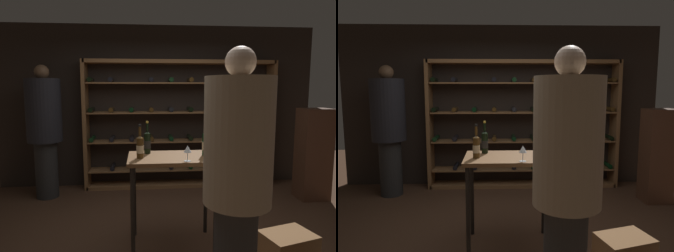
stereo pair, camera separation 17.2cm
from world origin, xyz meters
TOP-DOWN VIEW (x-y plane):
  - ground_plane at (0.00, 0.00)m, footprint 10.03×10.03m
  - back_wall at (0.00, 2.02)m, footprint 5.49×0.10m
  - wine_rack at (0.37, 1.81)m, footprint 3.24×0.32m
  - tasting_table at (0.04, -0.15)m, footprint 0.93×0.59m
  - person_bystander_red_print at (0.42, -1.15)m, footprint 0.51×0.50m
  - person_host_in_suit at (-1.77, 1.44)m, footprint 0.52×0.52m
  - wine_crate at (1.11, -0.64)m, footprint 0.55×0.46m
  - display_cabinet at (2.33, 1.04)m, footprint 0.44×0.36m
  - wine_bottle_green_slim at (0.40, -0.14)m, footprint 0.08×0.08m
  - wine_bottle_black_capsule at (-0.22, 0.02)m, footprint 0.07×0.07m
  - wine_bottle_amber_reserve at (-0.30, -0.21)m, footprint 0.08×0.08m
  - wine_glass_stemmed_center at (0.17, -0.38)m, footprint 0.08×0.08m

SIDE VIEW (x-z plane):
  - ground_plane at x=0.00m, z-range 0.00..0.00m
  - wine_crate at x=1.11m, z-range 0.00..0.32m
  - display_cabinet at x=2.33m, z-range 0.00..1.40m
  - tasting_table at x=0.04m, z-range 0.35..1.34m
  - wine_rack at x=0.37m, z-range -0.01..2.16m
  - person_bystander_red_print at x=0.42m, z-range 0.10..2.09m
  - wine_glass_stemmed_center at x=0.17m, z-range 1.02..1.18m
  - wine_bottle_amber_reserve at x=-0.30m, z-range 0.93..1.28m
  - wine_bottle_black_capsule at x=-0.22m, z-range 0.93..1.29m
  - wine_bottle_green_slim at x=0.40m, z-range 0.94..1.29m
  - person_host_in_suit at x=-1.77m, z-range 0.10..2.16m
  - back_wall at x=0.00m, z-range 0.00..2.77m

